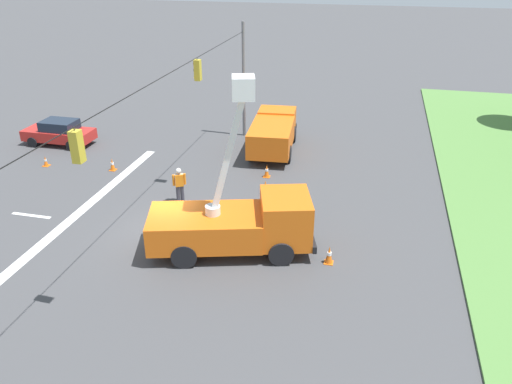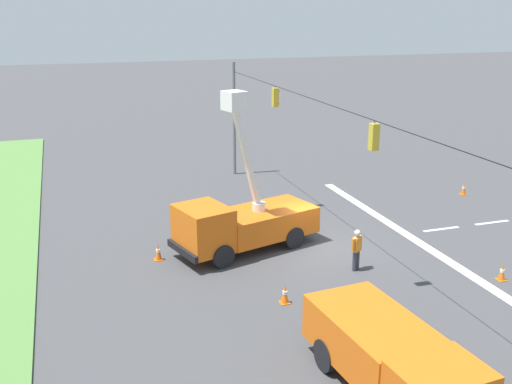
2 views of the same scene
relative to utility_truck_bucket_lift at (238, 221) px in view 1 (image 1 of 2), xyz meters
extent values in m
plane|color=#424244|center=(-0.56, -3.33, -1.37)|extent=(200.00, 200.00, 0.00)
cube|color=silver|center=(-0.56, -8.09, -1.37)|extent=(17.60, 0.50, 0.01)
cube|color=silver|center=(-0.56, -10.09, -1.37)|extent=(0.20, 2.00, 0.01)
cylinder|color=slate|center=(-13.56, -3.33, 2.23)|extent=(0.20, 0.20, 7.20)
cylinder|color=black|center=(-0.56, -3.33, 5.23)|extent=(26.00, 0.03, 0.03)
cylinder|color=black|center=(-5.36, -3.33, 5.18)|extent=(0.02, 0.02, 0.10)
cube|color=gold|center=(-5.36, -3.33, 4.65)|extent=(0.32, 0.28, 0.96)
cylinder|color=black|center=(-5.36, -3.49, 4.97)|extent=(0.16, 0.05, 0.16)
cylinder|color=black|center=(-5.36, -3.49, 4.65)|extent=(0.16, 0.05, 0.16)
cylinder|color=yellow|center=(-5.36, -3.49, 4.33)|extent=(0.16, 0.05, 0.16)
cylinder|color=black|center=(4.87, -3.33, 5.18)|extent=(0.02, 0.02, 0.10)
cube|color=gold|center=(4.87, -3.33, 4.65)|extent=(0.32, 0.28, 0.96)
cylinder|color=black|center=(4.87, -3.49, 4.97)|extent=(0.16, 0.05, 0.16)
cylinder|color=yellow|center=(4.87, -3.49, 4.65)|extent=(0.16, 0.05, 0.16)
cylinder|color=black|center=(4.87, -3.49, 4.33)|extent=(0.16, 0.05, 0.16)
cube|color=orange|center=(0.36, -1.23, -0.27)|extent=(3.61, 4.98, 1.19)
cube|color=orange|center=(-0.54, 1.84, 0.07)|extent=(2.80, 2.50, 1.89)
cube|color=#1E2838|center=(-0.72, 2.48, 0.41)|extent=(2.04, 0.68, 0.85)
cube|color=black|center=(-0.83, 2.83, -0.72)|extent=(2.41, 0.84, 0.30)
cylinder|color=black|center=(-1.55, 1.27, -0.87)|extent=(0.55, 1.04, 1.00)
cylinder|color=black|center=(0.62, 1.91, -0.87)|extent=(0.55, 1.04, 1.00)
cylinder|color=black|center=(-0.50, -2.32, -0.87)|extent=(0.55, 1.04, 1.00)
cylinder|color=black|center=(1.67, -1.68, -0.87)|extent=(0.55, 1.04, 1.00)
cylinder|color=silver|center=(0.27, -0.93, 0.50)|extent=(0.60, 0.60, 0.36)
cube|color=white|center=(0.09, -0.32, 2.71)|extent=(0.65, 1.50, 4.84)
cube|color=white|center=(-0.08, 0.28, 5.35)|extent=(1.09, 1.02, 0.80)
cube|color=orange|center=(-10.32, -0.83, -0.16)|extent=(4.31, 2.72, 1.41)
cube|color=orange|center=(-13.25, -1.08, -0.11)|extent=(1.96, 2.42, 1.51)
cube|color=#1E2838|center=(-13.87, -1.13, 0.15)|extent=(0.27, 2.02, 0.68)
cube|color=black|center=(-14.21, -1.16, -0.72)|extent=(0.36, 2.38, 0.30)
cylinder|color=black|center=(-12.92, -2.15, -0.87)|extent=(1.02, 0.36, 1.00)
cylinder|color=black|center=(-13.11, 0.03, -0.87)|extent=(1.02, 0.36, 1.00)
cylinder|color=black|center=(-9.49, -1.85, -0.87)|extent=(1.02, 0.36, 1.00)
cylinder|color=black|center=(-9.68, 0.32, -0.87)|extent=(1.02, 0.36, 1.00)
cube|color=red|center=(-9.19, -14.18, -0.73)|extent=(1.78, 4.31, 0.64)
cube|color=#192333|center=(-9.19, -14.03, -0.11)|extent=(1.51, 2.07, 0.60)
cylinder|color=black|center=(-8.32, -15.51, -1.05)|extent=(0.20, 0.64, 0.64)
cylinder|color=black|center=(-10.05, -15.51, -1.05)|extent=(0.20, 0.64, 0.64)
cylinder|color=black|center=(-8.33, -12.84, -1.05)|extent=(0.20, 0.64, 0.64)
cylinder|color=black|center=(-10.06, -12.85, -1.05)|extent=(0.20, 0.64, 0.64)
cylinder|color=#383842|center=(-3.56, -3.79, -0.94)|extent=(0.18, 0.18, 0.85)
cylinder|color=#383842|center=(-3.47, -3.97, -0.94)|extent=(0.18, 0.18, 0.85)
cube|color=orange|center=(-3.52, -3.88, -0.22)|extent=(0.41, 0.47, 0.60)
cube|color=silver|center=(-3.52, -3.88, -0.22)|extent=(0.28, 0.41, 0.62)
cylinder|color=orange|center=(-3.65, -3.65, -0.19)|extent=(0.11, 0.11, 0.55)
cylinder|color=orange|center=(-3.38, -4.12, -0.19)|extent=(0.11, 0.11, 0.55)
sphere|color=tan|center=(-3.52, -3.88, 0.21)|extent=(0.22, 0.22, 0.22)
sphere|color=white|center=(-3.52, -3.88, 0.27)|extent=(0.26, 0.26, 0.26)
cube|color=orange|center=(-5.32, -0.05, -1.35)|extent=(0.36, 0.36, 0.03)
cone|color=orange|center=(-5.32, -0.05, -0.98)|extent=(0.29, 0.29, 0.72)
cylinder|color=white|center=(-5.32, -0.05, -0.95)|extent=(0.18, 0.18, 0.13)
cube|color=orange|center=(0.07, 3.71, -1.35)|extent=(0.36, 0.36, 0.03)
cone|color=orange|center=(0.07, 3.71, -0.98)|extent=(0.29, 0.29, 0.73)
cylinder|color=white|center=(0.07, 3.71, -0.94)|extent=(0.18, 0.18, 0.13)
cube|color=orange|center=(-6.22, -8.96, -1.35)|extent=(0.36, 0.36, 0.03)
cone|color=orange|center=(-6.22, -8.96, -1.00)|extent=(0.27, 0.27, 0.67)
cylinder|color=white|center=(-6.22, -8.96, -0.97)|extent=(0.17, 0.17, 0.12)
cube|color=orange|center=(-5.88, -12.93, -1.35)|extent=(0.36, 0.36, 0.03)
cone|color=orange|center=(-5.88, -12.93, -1.05)|extent=(0.23, 0.23, 0.57)
cylinder|color=white|center=(-5.88, -12.93, -1.03)|extent=(0.14, 0.14, 0.10)
cube|color=orange|center=(-7.36, -0.44, -1.35)|extent=(0.36, 0.36, 0.03)
cone|color=orange|center=(-7.36, -0.44, -1.00)|extent=(0.27, 0.27, 0.68)
cylinder|color=white|center=(-7.36, -0.44, -0.96)|extent=(0.17, 0.17, 0.12)
camera|label=1|loc=(16.65, 4.80, 9.76)|focal=35.00mm
camera|label=2|loc=(-23.82, 7.17, 9.04)|focal=42.00mm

